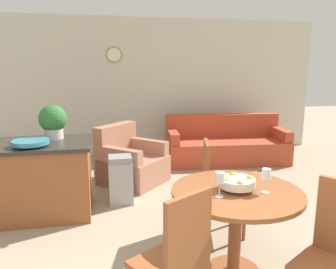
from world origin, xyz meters
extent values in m
cube|color=beige|center=(0.00, 5.29, 1.35)|extent=(8.00, 0.06, 2.70)
cylinder|color=tan|center=(-0.21, 5.25, 1.98)|extent=(0.31, 0.02, 0.31)
cylinder|color=white|center=(-0.21, 5.24, 1.98)|extent=(0.25, 0.01, 0.25)
cylinder|color=brown|center=(0.57, 1.06, 0.38)|extent=(0.11, 0.11, 0.69)
cylinder|color=brown|center=(0.57, 1.06, 0.74)|extent=(1.07, 1.07, 0.03)
cube|color=brown|center=(-0.09, 0.67, 0.42)|extent=(0.58, 0.58, 0.05)
cube|color=brown|center=(0.01, 0.50, 0.72)|extent=(0.35, 0.23, 0.55)
cylinder|color=brown|center=(0.98, 1.95, 0.20)|extent=(0.04, 0.04, 0.39)
cylinder|color=brown|center=(0.89, 1.57, 0.20)|extent=(0.04, 0.04, 0.39)
cylinder|color=brown|center=(0.61, 2.04, 0.20)|extent=(0.04, 0.04, 0.39)
cylinder|color=brown|center=(0.52, 1.66, 0.20)|extent=(0.04, 0.04, 0.39)
cube|color=brown|center=(0.75, 1.81, 0.42)|extent=(0.51, 0.51, 0.05)
cube|color=brown|center=(0.57, 1.85, 0.72)|extent=(0.13, 0.38, 0.55)
cylinder|color=silver|center=(0.57, 1.06, 0.78)|extent=(0.11, 0.11, 0.03)
cylinder|color=silver|center=(0.57, 1.06, 0.83)|extent=(0.29, 0.29, 0.07)
sphere|color=#8CB738|center=(0.68, 1.05, 0.85)|extent=(0.07, 0.07, 0.07)
sphere|color=#8CB738|center=(0.57, 1.17, 0.85)|extent=(0.07, 0.07, 0.07)
sphere|color=#8CB738|center=(0.46, 1.05, 0.85)|extent=(0.07, 0.07, 0.07)
sphere|color=#8CB738|center=(0.55, 0.96, 0.85)|extent=(0.07, 0.07, 0.07)
cylinder|color=silver|center=(0.38, 0.95, 0.76)|extent=(0.06, 0.06, 0.01)
cylinder|color=silver|center=(0.38, 0.95, 0.82)|extent=(0.01, 0.01, 0.11)
cylinder|color=silver|center=(0.38, 0.95, 0.92)|extent=(0.07, 0.07, 0.08)
cylinder|color=silver|center=(0.76, 0.96, 0.76)|extent=(0.06, 0.06, 0.01)
cylinder|color=silver|center=(0.76, 0.96, 0.82)|extent=(0.01, 0.01, 0.11)
cylinder|color=silver|center=(0.76, 0.96, 0.92)|extent=(0.07, 0.07, 0.08)
cube|color=brown|center=(-1.21, 2.65, 0.42)|extent=(1.12, 0.80, 0.84)
cube|color=#2D2823|center=(-1.21, 2.65, 0.86)|extent=(1.18, 0.86, 0.04)
cylinder|color=teal|center=(-1.27, 2.47, 0.90)|extent=(0.14, 0.14, 0.02)
cylinder|color=teal|center=(-1.27, 2.47, 0.93)|extent=(0.40, 0.40, 0.05)
cylinder|color=beige|center=(-1.07, 2.84, 0.95)|extent=(0.22, 0.22, 0.12)
sphere|color=#2D6B33|center=(-1.07, 2.84, 1.13)|extent=(0.33, 0.33, 0.33)
cube|color=#9E9EA3|center=(-0.28, 2.80, 0.28)|extent=(0.30, 0.29, 0.55)
cube|color=gray|center=(-0.28, 2.80, 0.59)|extent=(0.29, 0.28, 0.08)
cube|color=#B24228|center=(1.78, 4.31, 0.21)|extent=(2.27, 1.08, 0.42)
cube|color=#B24228|center=(1.81, 4.65, 0.64)|extent=(2.21, 0.39, 0.44)
cube|color=#B24228|center=(0.76, 4.40, 0.31)|extent=(0.23, 0.82, 0.62)
cube|color=#B24228|center=(2.79, 4.22, 0.31)|extent=(0.23, 0.82, 0.62)
cube|color=#A87056|center=(-0.04, 3.54, 0.20)|extent=(1.18, 1.18, 0.40)
cube|color=#A87056|center=(-0.29, 3.77, 0.64)|extent=(0.69, 0.73, 0.48)
cube|color=#A87056|center=(-0.28, 3.29, 0.31)|extent=(0.67, 0.63, 0.61)
cube|color=#A87056|center=(0.19, 3.79, 0.31)|extent=(0.67, 0.63, 0.61)
camera|label=1|loc=(-0.49, -1.29, 1.74)|focal=35.00mm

